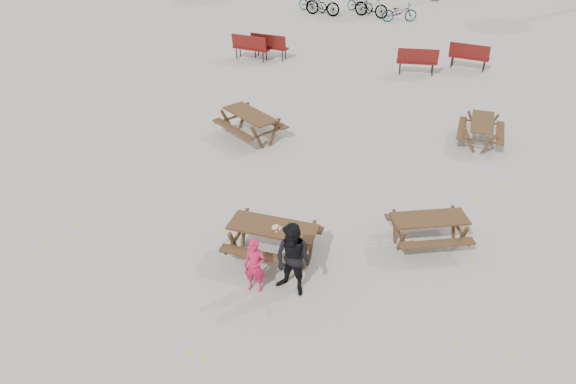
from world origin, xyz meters
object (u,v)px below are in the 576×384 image
(main_picnic_table, at_px, (273,234))
(adult, at_px, (293,260))
(food_tray, at_px, (277,228))
(picnic_table_east, at_px, (428,231))
(picnic_table_north, at_px, (250,126))
(picnic_table_far, at_px, (481,132))
(child, at_px, (255,266))
(soda_bottle, at_px, (277,229))

(main_picnic_table, relative_size, adult, 1.17)
(food_tray, relative_size, picnic_table_east, 0.11)
(picnic_table_north, bearing_deg, main_picnic_table, -31.34)
(food_tray, distance_m, picnic_table_far, 7.90)
(child, bearing_deg, food_tray, 80.62)
(food_tray, height_order, picnic_table_east, food_tray)
(child, bearing_deg, picnic_table_east, 35.79)
(picnic_table_north, height_order, picnic_table_far, picnic_table_north)
(soda_bottle, xyz_separation_m, child, (-0.12, -0.91, -0.27))
(main_picnic_table, distance_m, child, 1.07)
(food_tray, xyz_separation_m, child, (-0.09, -1.02, -0.21))
(main_picnic_table, height_order, soda_bottle, soda_bottle)
(main_picnic_table, height_order, child, child)
(main_picnic_table, bearing_deg, food_tray, -29.16)
(food_tray, height_order, picnic_table_far, food_tray)
(picnic_table_east, bearing_deg, child, -164.74)
(picnic_table_north, bearing_deg, soda_bottle, -30.82)
(food_tray, relative_size, child, 0.16)
(food_tray, distance_m, picnic_table_east, 3.29)
(main_picnic_table, distance_m, picnic_table_east, 3.34)
(main_picnic_table, bearing_deg, adult, -51.80)
(adult, height_order, picnic_table_east, adult)
(soda_bottle, bearing_deg, picnic_table_east, 29.10)
(child, height_order, picnic_table_east, child)
(main_picnic_table, xyz_separation_m, picnic_table_east, (3.00, 1.44, -0.25))
(child, height_order, adult, adult)
(picnic_table_far, bearing_deg, child, 154.36)
(adult, xyz_separation_m, picnic_table_far, (3.21, 7.76, -0.43))
(soda_bottle, relative_size, picnic_table_east, 0.11)
(main_picnic_table, height_order, picnic_table_north, same)
(adult, distance_m, picnic_table_east, 3.30)
(picnic_table_east, bearing_deg, picnic_table_north, 121.46)
(adult, bearing_deg, food_tray, 140.28)
(adult, bearing_deg, picnic_table_north, 132.67)
(main_picnic_table, distance_m, picnic_table_far, 7.90)
(child, xyz_separation_m, picnic_table_east, (2.99, 2.51, -0.24))
(picnic_table_north, bearing_deg, adult, -29.28)
(soda_bottle, xyz_separation_m, picnic_table_north, (-2.63, 5.27, -0.46))
(food_tray, distance_m, child, 1.04)
(main_picnic_table, bearing_deg, picnic_table_north, 115.98)
(soda_bottle, height_order, child, child)
(food_tray, bearing_deg, soda_bottle, -72.82)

